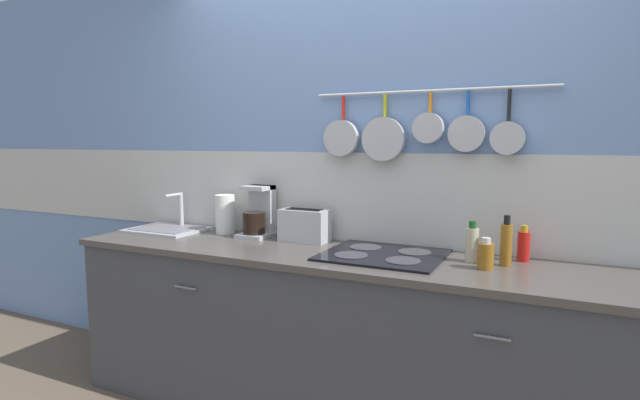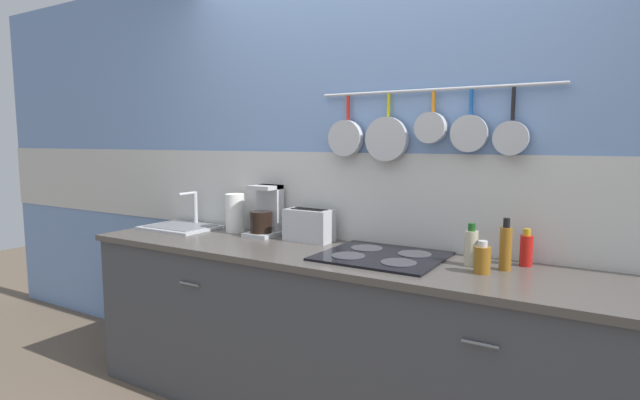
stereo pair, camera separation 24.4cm
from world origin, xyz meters
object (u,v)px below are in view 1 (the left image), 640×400
bottle_sesame_oil (506,244)px  bottle_olive_oil (523,245)px  toaster (304,225)px  bottle_cooking_wine (486,256)px  paper_towel_roll (225,214)px  coffee_maker (259,215)px  bottle_vinegar (472,244)px

bottle_sesame_oil → bottle_olive_oil: (0.07, 0.13, -0.03)m
toaster → bottle_cooking_wine: (1.02, -0.21, -0.03)m
paper_towel_roll → bottle_sesame_oil: 1.67m
coffee_maker → toaster: 0.32m
toaster → bottle_sesame_oil: size_ratio=1.25×
toaster → bottle_sesame_oil: 1.10m
paper_towel_roll → bottle_vinegar: paper_towel_roll is taller
bottle_sesame_oil → bottle_olive_oil: size_ratio=1.35×
bottle_sesame_oil → bottle_olive_oil: bottle_sesame_oil is taller
paper_towel_roll → bottle_olive_oil: bearing=0.7°
bottle_sesame_oil → bottle_olive_oil: bearing=62.2°
toaster → bottle_sesame_oil: bottle_sesame_oil is taller
coffee_maker → bottle_vinegar: 1.27m
bottle_cooking_wine → toaster: bearing=168.5°
paper_towel_roll → bottle_sesame_oil: bearing=-3.7°
paper_towel_roll → coffee_maker: coffee_maker is taller
bottle_vinegar → bottle_sesame_oil: (0.15, -0.01, 0.02)m
paper_towel_roll → bottle_cooking_wine: bearing=-7.8°
coffee_maker → bottle_olive_oil: bearing=0.5°
toaster → bottle_sesame_oil: (1.10, -0.10, 0.01)m
coffee_maker → bottle_olive_oil: (1.49, 0.01, -0.05)m
bottle_vinegar → paper_towel_roll: bearing=176.3°
paper_towel_roll → coffee_maker: bearing=2.0°
bottle_vinegar → bottle_cooking_wine: (0.08, -0.12, -0.02)m
coffee_maker → toaster: (0.32, -0.02, -0.04)m
bottle_cooking_wine → bottle_sesame_oil: (0.07, 0.11, 0.04)m
toaster → bottle_cooking_wine: toaster is taller
bottle_vinegar → bottle_cooking_wine: bottle_vinegar is taller
bottle_olive_oil → paper_towel_roll: bearing=-179.3°
bottle_sesame_oil → bottle_olive_oil: 0.15m
paper_towel_roll → bottle_vinegar: bearing=-3.7°
paper_towel_roll → toaster: (0.56, -0.01, -0.03)m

